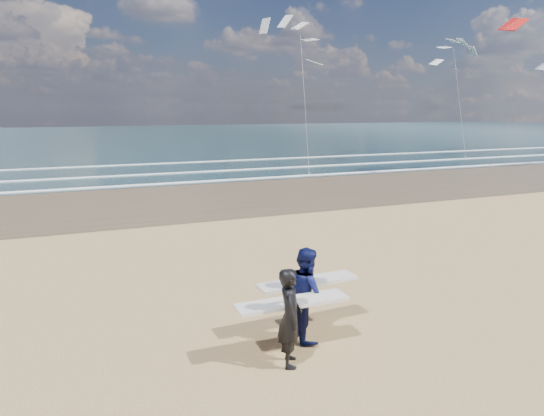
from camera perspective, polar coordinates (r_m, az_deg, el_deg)
name	(u,v)px	position (r m, az deg, el deg)	size (l,w,h in m)	color
wet_sand_strip	(445,179)	(34.17, 19.64, 3.19)	(220.00, 12.00, 0.01)	brown
ocean	(220,136)	(82.53, -6.12, 8.44)	(220.00, 100.00, 0.02)	#172F33
foam_breakers	(362,163)	(42.18, 10.56, 5.25)	(220.00, 11.70, 0.05)	white
surfer_near	(290,315)	(9.11, 2.17, -12.49)	(2.21, 1.02, 1.87)	black
surfer_far	(307,293)	(10.08, 4.11, -9.92)	(2.22, 1.17, 1.94)	#0C1143
kite_1	(304,83)	(37.01, 3.73, 14.47)	(5.66, 4.72, 11.81)	slate
kite_5	(458,87)	(52.10, 21.01, 13.18)	(5.58, 4.71, 12.27)	slate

